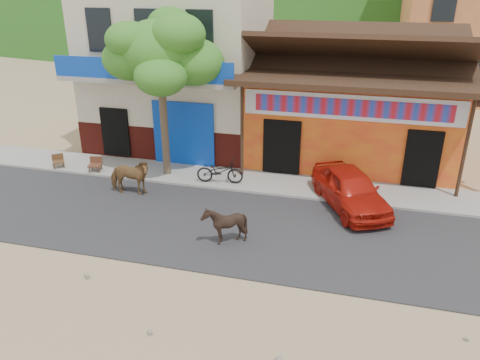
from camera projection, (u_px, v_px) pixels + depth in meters
The scene contains 12 objects.
ground at pixel (248, 281), 11.77m from camera, with size 120.00×120.00×0.00m, color #9E825B.
road at pixel (268, 232), 13.98m from camera, with size 60.00×5.00×0.04m, color #28282B.
sidewalk at pixel (287, 185), 17.07m from camera, with size 60.00×2.00×0.12m, color gray.
dance_club at pixel (352, 114), 19.47m from camera, with size 8.00×6.00×3.60m, color orange.
cafe_building at pixel (181, 65), 20.54m from camera, with size 7.00×6.00×7.00m, color beige.
tree at pixel (162, 96), 16.75m from camera, with size 3.00×3.00×6.00m, color #2D721E, non-canonical shape.
cow_tan at pixel (130, 177), 16.15m from camera, with size 0.70×1.54×1.30m, color brown.
cow_dark at pixel (225, 225), 13.16m from camera, with size 0.94×1.05×1.16m, color black.
red_car at pixel (350, 189), 15.23m from camera, with size 1.52×3.78×1.29m, color #B6190D.
scooter at pixel (220, 171), 16.95m from camera, with size 0.59×1.69×0.89m, color black.
cafe_chair_left at pixel (94, 159), 17.94m from camera, with size 0.47×0.47×1.00m, color #51291B, non-canonical shape.
cafe_chair_right at pixel (57, 156), 18.33m from camera, with size 0.44×0.44×0.94m, color #4F2E1A, non-canonical shape.
Camera 1 is at (2.29, -9.53, 7.00)m, focal length 35.00 mm.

